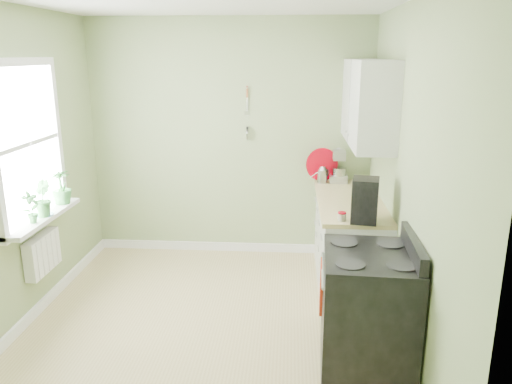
# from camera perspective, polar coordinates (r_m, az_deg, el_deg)

# --- Properties ---
(floor) EXTENTS (3.20, 3.60, 0.02)m
(floor) POSITION_cam_1_polar(r_m,az_deg,el_deg) (4.51, -5.56, -15.36)
(floor) COLOR tan
(floor) RESTS_ON ground
(wall_back) EXTENTS (3.20, 0.02, 2.70)m
(wall_back) POSITION_cam_1_polar(r_m,az_deg,el_deg) (5.74, -2.97, 5.97)
(wall_back) COLOR #92A36F
(wall_back) RESTS_ON floor
(wall_left) EXTENTS (0.02, 3.60, 2.70)m
(wall_left) POSITION_cam_1_polar(r_m,az_deg,el_deg) (4.55, -26.47, 1.84)
(wall_left) COLOR #92A36F
(wall_left) RESTS_ON floor
(wall_right) EXTENTS (0.02, 3.60, 2.70)m
(wall_right) POSITION_cam_1_polar(r_m,az_deg,el_deg) (4.04, 17.07, 1.23)
(wall_right) COLOR #92A36F
(wall_right) RESTS_ON floor
(base_cabinets) EXTENTS (0.60, 1.60, 0.87)m
(base_cabinets) POSITION_cam_1_polar(r_m,az_deg,el_deg) (5.20, 10.52, -5.78)
(base_cabinets) COLOR white
(base_cabinets) RESTS_ON floor
(countertop) EXTENTS (0.64, 1.60, 0.04)m
(countertop) POSITION_cam_1_polar(r_m,az_deg,el_deg) (5.05, 10.66, -0.96)
(countertop) COLOR #D2C080
(countertop) RESTS_ON base_cabinets
(upper_cabinets) EXTENTS (0.35, 1.40, 0.80)m
(upper_cabinets) POSITION_cam_1_polar(r_m,az_deg,el_deg) (4.99, 12.65, 9.98)
(upper_cabinets) COLOR white
(upper_cabinets) RESTS_ON wall_right
(window) EXTENTS (0.06, 1.14, 1.44)m
(window) POSITION_cam_1_polar(r_m,az_deg,el_deg) (4.76, -24.69, 5.04)
(window) COLOR white
(window) RESTS_ON wall_left
(window_sill) EXTENTS (0.18, 1.14, 0.04)m
(window_sill) POSITION_cam_1_polar(r_m,az_deg,el_deg) (4.87, -23.06, -2.69)
(window_sill) COLOR white
(window_sill) RESTS_ON wall_left
(radiator) EXTENTS (0.12, 0.50, 0.35)m
(radiator) POSITION_cam_1_polar(r_m,az_deg,el_deg) (4.95, -23.23, -6.49)
(radiator) COLOR white
(radiator) RESTS_ON wall_left
(wall_utensils) EXTENTS (0.02, 0.14, 0.58)m
(wall_utensils) POSITION_cam_1_polar(r_m,az_deg,el_deg) (5.66, -1.01, 8.05)
(wall_utensils) COLOR #D2C080
(wall_utensils) RESTS_ON wall_back
(stove) EXTENTS (0.71, 0.79, 1.06)m
(stove) POSITION_cam_1_polar(r_m,az_deg,el_deg) (3.84, 12.65, -13.24)
(stove) COLOR black
(stove) RESTS_ON floor
(stand_mixer) EXTENTS (0.21, 0.34, 0.39)m
(stand_mixer) POSITION_cam_1_polar(r_m,az_deg,el_deg) (5.71, 9.41, 2.93)
(stand_mixer) COLOR #B2B2B7
(stand_mixer) RESTS_ON countertop
(kettle) EXTENTS (0.19, 0.11, 0.19)m
(kettle) POSITION_cam_1_polar(r_m,az_deg,el_deg) (5.59, 7.58, 1.98)
(kettle) COLOR silver
(kettle) RESTS_ON countertop
(coffee_maker) EXTENTS (0.26, 0.27, 0.38)m
(coffee_maker) POSITION_cam_1_polar(r_m,az_deg,el_deg) (4.34, 12.29, -1.05)
(coffee_maker) COLOR black
(coffee_maker) RESTS_ON countertop
(red_tray) EXTENTS (0.38, 0.17, 0.37)m
(red_tray) POSITION_cam_1_polar(r_m,az_deg,el_deg) (5.67, 7.55, 3.13)
(red_tray) COLOR #9D000E
(red_tray) RESTS_ON countertop
(jar) EXTENTS (0.07, 0.07, 0.08)m
(jar) POSITION_cam_1_polar(r_m,az_deg,el_deg) (4.35, 9.79, -2.76)
(jar) COLOR #ADA687
(jar) RESTS_ON countertop
(plant_a) EXTENTS (0.16, 0.18, 0.28)m
(plant_a) POSITION_cam_1_polar(r_m,az_deg,el_deg) (4.65, -24.31, -1.62)
(plant_a) COLOR #316E32
(plant_a) RESTS_ON window_sill
(plant_b) EXTENTS (0.23, 0.23, 0.33)m
(plant_b) POSITION_cam_1_polar(r_m,az_deg,el_deg) (4.80, -23.27, -0.68)
(plant_b) COLOR #316E32
(plant_b) RESTS_ON window_sill
(plant_c) EXTENTS (0.26, 0.26, 0.33)m
(plant_c) POSITION_cam_1_polar(r_m,az_deg,el_deg) (5.14, -21.35, 0.55)
(plant_c) COLOR #316E32
(plant_c) RESTS_ON window_sill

